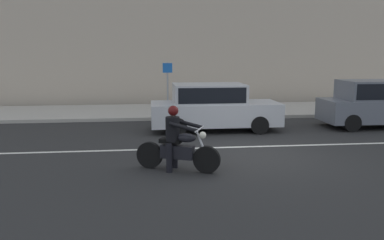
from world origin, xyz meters
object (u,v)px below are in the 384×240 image
Objects in this scene: parked_hatchback_slate_gray at (371,103)px; street_sign_post at (168,81)px; motorcycle_with_rider_black_leather at (177,144)px; parked_sedan_silver at (213,107)px.

street_sign_post is at bearing 151.05° from parked_hatchback_slate_gray.
motorcycle_with_rider_black_leather is 0.43× the size of parked_sedan_silver.
parked_sedan_silver is at bearing 70.69° from motorcycle_with_rider_black_leather.
parked_hatchback_slate_gray is 1.63× the size of street_sign_post.
street_sign_post is (-7.55, 4.18, 0.59)m from parked_hatchback_slate_gray.
parked_hatchback_slate_gray is (6.12, -0.02, 0.04)m from parked_sedan_silver.
parked_sedan_silver is 6.12m from parked_hatchback_slate_gray.
street_sign_post reaches higher than parked_sedan_silver.
street_sign_post is at bearing 109.06° from parked_sedan_silver.
motorcycle_with_rider_black_leather is at bearing -91.42° from street_sign_post.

